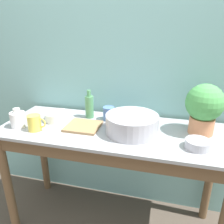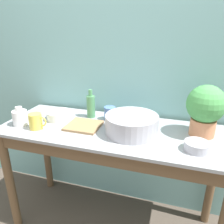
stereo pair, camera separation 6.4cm
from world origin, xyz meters
The scene contains 11 objects.
wall_back centered at (0.00, 0.62, 1.20)m, with size 6.00×0.05×2.40m.
counter_table centered at (0.00, 0.26, 0.65)m, with size 1.50×0.57×0.81m.
potted_plant centered at (0.56, 0.37, 0.99)m, with size 0.23×0.23×0.32m.
bowl_wash_large centered at (0.13, 0.27, 0.87)m, with size 0.33×0.33×0.12m.
bottle_tall centered at (-0.21, 0.44, 0.90)m, with size 0.06×0.06×0.21m.
bottle_short centered at (-0.62, 0.16, 0.86)m, with size 0.10×0.10×0.13m.
mug_yellow centered at (-0.48, 0.14, 0.86)m, with size 0.12×0.08×0.10m.
mug_blue centered at (-0.06, 0.43, 0.86)m, with size 0.12×0.08×0.10m.
bowl_small_steel centered at (0.52, 0.16, 0.84)m, with size 0.13×0.13×0.05m.
bowl_small_enamel_white centered at (-0.42, 0.33, 0.84)m, with size 0.17×0.17×0.06m.
tray_board centered at (-0.19, 0.26, 0.82)m, with size 0.22×0.21×0.02m.
Camera 1 is at (0.32, -0.98, 1.43)m, focal length 35.00 mm.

